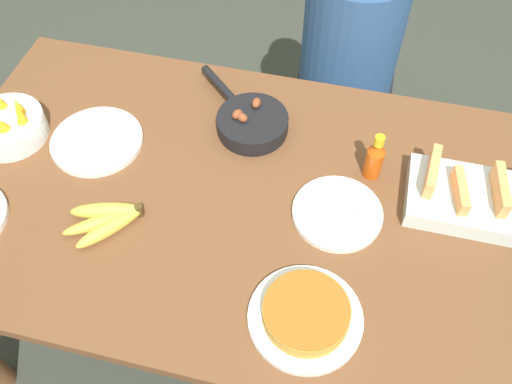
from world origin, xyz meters
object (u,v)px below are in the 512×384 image
empty_plate_near_front (97,141)px  fruit_bowl_mango (7,126)px  person_figure (343,88)px  skillet (251,122)px  frittata_plate_center (306,315)px  banana_bunch (107,219)px  hot_sauce_bottle (375,158)px  empty_plate_far_left (337,214)px  melon_tray (477,199)px

empty_plate_near_front → fruit_bowl_mango: 0.25m
person_figure → fruit_bowl_mango: bearing=-141.4°
skillet → frittata_plate_center: bearing=158.8°
banana_bunch → fruit_bowl_mango: 0.43m
hot_sauce_bottle → person_figure: 0.67m
empty_plate_far_left → fruit_bowl_mango: 0.92m
melon_tray → person_figure: (-0.39, 0.63, -0.28)m
melon_tray → empty_plate_near_front: (-1.00, -0.02, -0.02)m
frittata_plate_center → empty_plate_far_left: frittata_plate_center is taller
melon_tray → frittata_plate_center: size_ratio=1.35×
person_figure → empty_plate_far_left: bearing=-85.5°
skillet → frittata_plate_center: 0.58m
hot_sauce_bottle → empty_plate_near_front: bearing=-174.6°
empty_plate_far_left → fruit_bowl_mango: fruit_bowl_mango is taller
frittata_plate_center → hot_sauce_bottle: 0.45m
fruit_bowl_mango → empty_plate_far_left: bearing=-3.5°
banana_bunch → empty_plate_far_left: bearing=15.8°
melon_tray → hot_sauce_bottle: size_ratio=2.40×
skillet → empty_plate_far_left: size_ratio=1.33×
banana_bunch → melon_tray: bearing=16.8°
frittata_plate_center → person_figure: size_ratio=0.21×
melon_tray → empty_plate_far_left: bearing=-161.5°
skillet → melon_tray: bearing=-148.8°
melon_tray → fruit_bowl_mango: 1.25m
empty_plate_far_left → frittata_plate_center: bearing=-95.3°
skillet → empty_plate_near_front: skillet is taller
skillet → empty_plate_far_left: skillet is taller
person_figure → skillet: bearing=-113.6°
banana_bunch → empty_plate_near_front: (-0.13, 0.24, -0.01)m
empty_plate_far_left → person_figure: (-0.06, 0.74, -0.26)m
banana_bunch → empty_plate_far_left: size_ratio=0.84×
hot_sauce_bottle → skillet: bearing=166.7°
skillet → fruit_bowl_mango: 0.66m
fruit_bowl_mango → banana_bunch: bearing=-29.1°
skillet → hot_sauce_bottle: (0.34, -0.08, 0.03)m
frittata_plate_center → empty_plate_far_left: (0.03, 0.29, -0.02)m
hot_sauce_bottle → empty_plate_far_left: bearing=-113.1°
banana_bunch → melon_tray: melon_tray is taller
banana_bunch → melon_tray: 0.91m
banana_bunch → frittata_plate_center: 0.53m
frittata_plate_center → empty_plate_far_left: 0.29m
empty_plate_near_front → fruit_bowl_mango: fruit_bowl_mango is taller
empty_plate_near_front → hot_sauce_bottle: (0.74, 0.07, 0.05)m
skillet → hot_sauce_bottle: hot_sauce_bottle is taller
melon_tray → skillet: bearing=168.1°
skillet → empty_plate_near_front: size_ratio=1.19×
skillet → fruit_bowl_mango: bearing=58.9°
melon_tray → skillet: 0.62m
fruit_bowl_mango → hot_sauce_bottle: bearing=5.8°
empty_plate_near_front → banana_bunch: bearing=-60.7°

